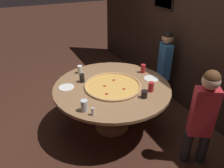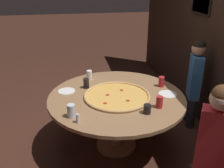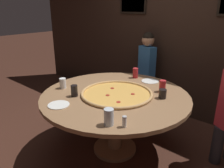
{
  "view_description": "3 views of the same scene",
  "coord_description": "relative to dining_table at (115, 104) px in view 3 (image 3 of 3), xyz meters",
  "views": [
    {
      "loc": [
        2.43,
        -1.17,
        2.28
      ],
      "look_at": [
        0.06,
        -0.03,
        0.81
      ],
      "focal_mm": 35.0,
      "sensor_mm": 36.0,
      "label": 1
    },
    {
      "loc": [
        2.66,
        -0.53,
        2.11
      ],
      "look_at": [
        -0.09,
        -0.04,
        0.86
      ],
      "focal_mm": 40.0,
      "sensor_mm": 36.0,
      "label": 2
    },
    {
      "loc": [
        1.47,
        -1.74,
        1.68
      ],
      "look_at": [
        0.02,
        -0.08,
        0.88
      ],
      "focal_mm": 35.0,
      "sensor_mm": 36.0,
      "label": 3
    }
  ],
  "objects": [
    {
      "name": "back_wall",
      "position": [
        0.0,
        1.43,
        0.69
      ],
      "size": [
        6.4,
        0.08,
        2.6
      ],
      "color": "black",
      "rests_on": "ground_plane"
    },
    {
      "name": "diner_far_right",
      "position": [
        -0.35,
        1.2,
        0.12
      ],
      "size": [
        0.34,
        0.21,
        1.3
      ],
      "rotation": [
        0.0,
        0.0,
        2.86
      ],
      "color": "#232328",
      "rests_on": "ground_plane"
    },
    {
      "name": "drink_cup_near_left",
      "position": [
        0.4,
        -0.55,
        0.19
      ],
      "size": [
        0.08,
        0.08,
        0.15
      ],
      "primitive_type": "cylinder",
      "color": "silver",
      "rests_on": "dining_table"
    },
    {
      "name": "condiment_shaker",
      "position": [
        0.52,
        -0.49,
        0.17
      ],
      "size": [
        0.04,
        0.04,
        0.1
      ],
      "color": "silver",
      "rests_on": "dining_table"
    },
    {
      "name": "white_plate_beside_cup",
      "position": [
        0.07,
        0.63,
        0.13
      ],
      "size": [
        0.22,
        0.22,
        0.01
      ],
      "primitive_type": "cylinder",
      "color": "white",
      "rests_on": "dining_table"
    },
    {
      "name": "drink_cup_front_edge",
      "position": [
        0.36,
        0.41,
        0.19
      ],
      "size": [
        0.07,
        0.07,
        0.14
      ],
      "primitive_type": "cylinder",
      "color": "#B22328",
      "rests_on": "dining_table"
    },
    {
      "name": "ground_plane",
      "position": [
        0.0,
        0.0,
        -0.62
      ],
      "size": [
        24.0,
        24.0,
        0.0
      ],
      "primitive_type": "plane",
      "color": "#422319"
    },
    {
      "name": "drink_cup_beside_pizza",
      "position": [
        -0.17,
        0.63,
        0.19
      ],
      "size": [
        0.07,
        0.07,
        0.14
      ],
      "primitive_type": "cylinder",
      "color": "#B22328",
      "rests_on": "dining_table"
    },
    {
      "name": "dining_table",
      "position": [
        0.0,
        0.0,
        0.0
      ],
      "size": [
        1.66,
        1.66,
        0.74
      ],
      "color": "#936B47",
      "rests_on": "ground_plane"
    },
    {
      "name": "white_plate_left_side",
      "position": [
        -0.23,
        -0.6,
        0.13
      ],
      "size": [
        0.22,
        0.22,
        0.01
      ],
      "primitive_type": "cylinder",
      "color": "white",
      "rests_on": "dining_table"
    },
    {
      "name": "giant_pizza",
      "position": [
        0.02,
        0.0,
        0.14
      ],
      "size": [
        0.81,
        0.81,
        0.03
      ],
      "color": "#E5A84C",
      "rests_on": "dining_table"
    },
    {
      "name": "drink_cup_by_shaker",
      "position": [
        -0.59,
        -0.28,
        0.18
      ],
      "size": [
        0.08,
        0.08,
        0.13
      ],
      "primitive_type": "cylinder",
      "color": "white",
      "rests_on": "dining_table"
    },
    {
      "name": "drink_cup_far_right",
      "position": [
        -0.29,
        -0.34,
        0.19
      ],
      "size": [
        0.07,
        0.07,
        0.13
      ],
      "primitive_type": "cylinder",
      "color": "black",
      "rests_on": "dining_table"
    },
    {
      "name": "drink_cup_far_left",
      "position": [
        0.46,
        0.24,
        0.17
      ],
      "size": [
        0.08,
        0.08,
        0.1
      ],
      "primitive_type": "cylinder",
      "color": "black",
      "rests_on": "dining_table"
    }
  ]
}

